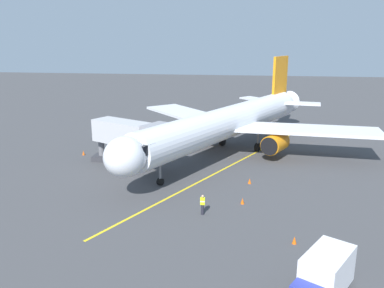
{
  "coord_description": "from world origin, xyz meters",
  "views": [
    {
      "loc": [
        -1.5,
        49.2,
        14.01
      ],
      "look_at": [
        4.48,
        8.42,
        3.0
      ],
      "focal_mm": 36.91,
      "sensor_mm": 36.0,
      "label": 1
    }
  ],
  "objects_px": {
    "safety_cone_wing_port": "(242,201)",
    "safety_cone_wing_starboard": "(294,240)",
    "airplane": "(230,122)",
    "jet_bridge": "(136,136)",
    "ground_crew_marshaller": "(203,204)",
    "box_truck_near_nose": "(324,276)",
    "safety_cone_nose_left": "(84,153)",
    "safety_cone_nose_right": "(250,181)"
  },
  "relations": [
    {
      "from": "box_truck_near_nose",
      "to": "jet_bridge",
      "type": "bearing_deg",
      "value": -51.09
    },
    {
      "from": "airplane",
      "to": "safety_cone_nose_right",
      "type": "bearing_deg",
      "value": 103.77
    },
    {
      "from": "ground_crew_marshaller",
      "to": "safety_cone_nose_right",
      "type": "height_order",
      "value": "ground_crew_marshaller"
    },
    {
      "from": "airplane",
      "to": "safety_cone_nose_left",
      "type": "relative_size",
      "value": 68.28
    },
    {
      "from": "jet_bridge",
      "to": "safety_cone_wing_port",
      "type": "distance_m",
      "value": 14.78
    },
    {
      "from": "safety_cone_nose_right",
      "to": "box_truck_near_nose",
      "type": "bearing_deg",
      "value": 103.18
    },
    {
      "from": "airplane",
      "to": "ground_crew_marshaller",
      "type": "height_order",
      "value": "airplane"
    },
    {
      "from": "airplane",
      "to": "safety_cone_wing_port",
      "type": "relative_size",
      "value": 68.28
    },
    {
      "from": "safety_cone_wing_port",
      "to": "safety_cone_wing_starboard",
      "type": "distance_m",
      "value": 7.49
    },
    {
      "from": "safety_cone_nose_right",
      "to": "safety_cone_wing_port",
      "type": "relative_size",
      "value": 1.0
    },
    {
      "from": "ground_crew_marshaller",
      "to": "safety_cone_wing_starboard",
      "type": "xyz_separation_m",
      "value": [
        -7.0,
        3.83,
        -0.61
      ]
    },
    {
      "from": "jet_bridge",
      "to": "ground_crew_marshaller",
      "type": "distance_m",
      "value": 14.08
    },
    {
      "from": "ground_crew_marshaller",
      "to": "safety_cone_nose_right",
      "type": "bearing_deg",
      "value": -116.01
    },
    {
      "from": "safety_cone_wing_port",
      "to": "safety_cone_wing_starboard",
      "type": "bearing_deg",
      "value": 120.36
    },
    {
      "from": "jet_bridge",
      "to": "safety_cone_nose_right",
      "type": "xyz_separation_m",
      "value": [
        -12.44,
        2.95,
        -3.49
      ]
    },
    {
      "from": "airplane",
      "to": "jet_bridge",
      "type": "distance_m",
      "value": 12.5
    },
    {
      "from": "jet_bridge",
      "to": "safety_cone_nose_left",
      "type": "xyz_separation_m",
      "value": [
        8.09,
        -4.17,
        -3.49
      ]
    },
    {
      "from": "airplane",
      "to": "safety_cone_wing_port",
      "type": "xyz_separation_m",
      "value": [
        -2.02,
        15.82,
        -3.73
      ]
    },
    {
      "from": "box_truck_near_nose",
      "to": "safety_cone_nose_left",
      "type": "distance_m",
      "value": 34.9
    },
    {
      "from": "ground_crew_marshaller",
      "to": "safety_cone_nose_left",
      "type": "xyz_separation_m",
      "value": [
        16.73,
        -14.92,
        -0.61
      ]
    },
    {
      "from": "safety_cone_wing_port",
      "to": "ground_crew_marshaller",
      "type": "bearing_deg",
      "value": 39.27
    },
    {
      "from": "airplane",
      "to": "jet_bridge",
      "type": "xyz_separation_m",
      "value": [
        9.83,
        7.71,
        -0.24
      ]
    },
    {
      "from": "jet_bridge",
      "to": "safety_cone_nose_right",
      "type": "height_order",
      "value": "jet_bridge"
    },
    {
      "from": "jet_bridge",
      "to": "safety_cone_nose_right",
      "type": "bearing_deg",
      "value": 166.68
    },
    {
      "from": "safety_cone_nose_right",
      "to": "safety_cone_wing_port",
      "type": "distance_m",
      "value": 5.21
    },
    {
      "from": "safety_cone_nose_left",
      "to": "safety_cone_wing_port",
      "type": "relative_size",
      "value": 1.0
    },
    {
      "from": "jet_bridge",
      "to": "safety_cone_nose_left",
      "type": "distance_m",
      "value": 9.75
    },
    {
      "from": "ground_crew_marshaller",
      "to": "safety_cone_nose_left",
      "type": "bearing_deg",
      "value": -41.73
    },
    {
      "from": "safety_cone_nose_left",
      "to": "box_truck_near_nose",
      "type": "bearing_deg",
      "value": 134.95
    },
    {
      "from": "airplane",
      "to": "safety_cone_wing_starboard",
      "type": "xyz_separation_m",
      "value": [
        -5.8,
        22.28,
        -3.73
      ]
    },
    {
      "from": "safety_cone_nose_right",
      "to": "safety_cone_wing_starboard",
      "type": "distance_m",
      "value": 12.06
    },
    {
      "from": "jet_bridge",
      "to": "safety_cone_wing_starboard",
      "type": "distance_m",
      "value": 21.66
    },
    {
      "from": "safety_cone_wing_port",
      "to": "jet_bridge",
      "type": "bearing_deg",
      "value": -34.41
    },
    {
      "from": "safety_cone_wing_starboard",
      "to": "box_truck_near_nose",
      "type": "bearing_deg",
      "value": 98.83
    },
    {
      "from": "ground_crew_marshaller",
      "to": "safety_cone_wing_port",
      "type": "height_order",
      "value": "ground_crew_marshaller"
    },
    {
      "from": "airplane",
      "to": "safety_cone_wing_starboard",
      "type": "distance_m",
      "value": 23.33
    },
    {
      "from": "airplane",
      "to": "safety_cone_wing_starboard",
      "type": "relative_size",
      "value": 68.28
    },
    {
      "from": "safety_cone_wing_port",
      "to": "airplane",
      "type": "bearing_deg",
      "value": -82.73
    },
    {
      "from": "safety_cone_wing_port",
      "to": "safety_cone_nose_right",
      "type": "bearing_deg",
      "value": -96.54
    },
    {
      "from": "box_truck_near_nose",
      "to": "safety_cone_wing_port",
      "type": "relative_size",
      "value": 9.0
    },
    {
      "from": "box_truck_near_nose",
      "to": "safety_cone_wing_port",
      "type": "height_order",
      "value": "box_truck_near_nose"
    },
    {
      "from": "box_truck_near_nose",
      "to": "safety_cone_nose_right",
      "type": "bearing_deg",
      "value": -76.82
    }
  ]
}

